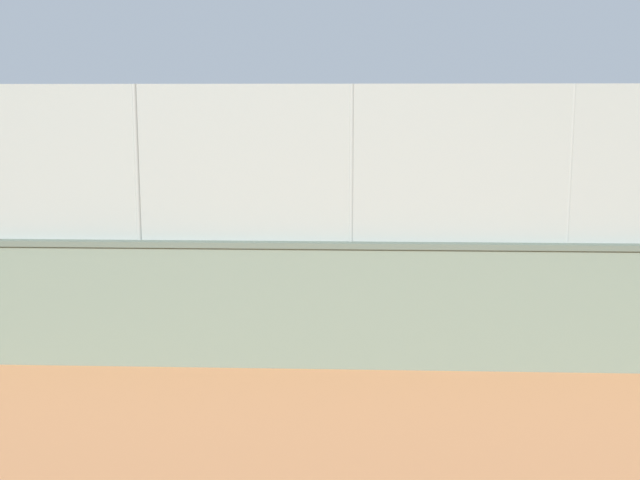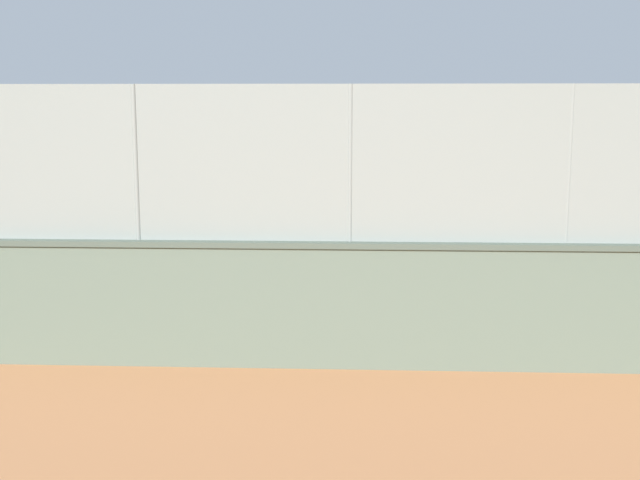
{
  "view_description": "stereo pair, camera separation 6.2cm",
  "coord_description": "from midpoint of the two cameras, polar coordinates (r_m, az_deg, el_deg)",
  "views": [
    {
      "loc": [
        0.4,
        25.25,
        3.79
      ],
      "look_at": [
        1.1,
        9.31,
        1.11
      ],
      "focal_mm": 46.42,
      "sensor_mm": 36.0,
      "label": 1
    },
    {
      "loc": [
        0.34,
        25.25,
        3.79
      ],
      "look_at": [
        1.1,
        9.31,
        1.11
      ],
      "focal_mm": 46.42,
      "sensor_mm": 36.0,
      "label": 2
    }
  ],
  "objects": [
    {
      "name": "ground_plane",
      "position": [
        25.54,
        3.53,
        1.0
      ],
      "size": [
        260.0,
        260.0,
        0.0
      ],
      "primitive_type": "plane",
      "color": "#B27247"
    },
    {
      "name": "player_foreground_swinging",
      "position": [
        16.37,
        17.9,
        -0.79
      ],
      "size": [
        1.23,
        0.77,
        1.66
      ],
      "color": "#B2B2B2",
      "rests_on": "ground_plane"
    },
    {
      "name": "sports_ball",
      "position": [
        15.15,
        18.4,
        -0.93
      ],
      "size": [
        0.11,
        0.11,
        0.11
      ],
      "primitive_type": "sphere",
      "color": "white"
    },
    {
      "name": "player_baseline_waiting",
      "position": [
        22.06,
        -1.43,
        2.04
      ],
      "size": [
        1.12,
        0.79,
        1.55
      ],
      "color": "#591919",
      "rests_on": "ground_plane"
    },
    {
      "name": "perimeter_wall",
      "position": [
        12.0,
        -5.08,
        -4.32
      ],
      "size": [
        33.93,
        0.53,
        1.83
      ],
      "color": "slate",
      "rests_on": "ground_plane"
    },
    {
      "name": "player_crossing_court",
      "position": [
        18.11,
        -9.23,
        0.18
      ],
      "size": [
        0.87,
        0.97,
        1.51
      ],
      "color": "navy",
      "rests_on": "ground_plane"
    },
    {
      "name": "fence_panel_on_wall",
      "position": [
        11.68,
        -5.22,
        5.29
      ],
      "size": [
        33.32,
        0.18,
        2.19
      ],
      "color": "gray",
      "rests_on": "perimeter_wall"
    }
  ]
}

